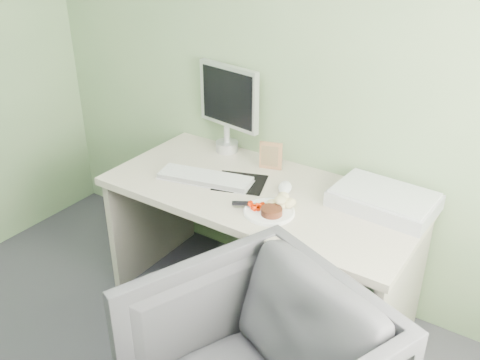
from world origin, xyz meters
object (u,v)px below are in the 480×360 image
Objects in this scene: scanner at (384,201)px; monitor at (228,104)px; plate at (269,212)px; desk at (261,221)px.

monitor reaches higher than scanner.
plate is at bearing -137.69° from scanner.
scanner reaches higher than desk.
plate is 0.48× the size of monitor.
monitor is (-0.99, 0.14, 0.25)m from scanner.
desk is at bearing -159.69° from scanner.
plate reaches higher than desk.
monitor reaches higher than desk.
desk is 6.64× the size of plate.
plate is at bearing -49.09° from desk.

